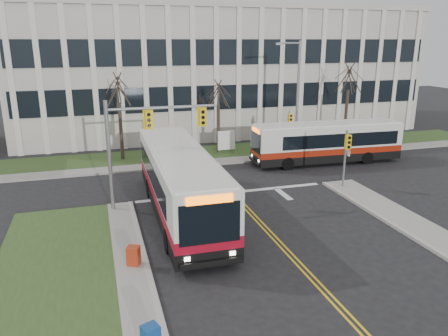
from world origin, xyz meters
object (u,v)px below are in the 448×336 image
directory_sign (226,141)px  newspaper_box_red (134,257)px  bus_cross (327,143)px  streetlight (296,92)px  bus_main (180,184)px

directory_sign → newspaper_box_red: directory_sign is taller
bus_cross → newspaper_box_red: bus_cross is taller
streetlight → directory_sign: (-5.53, 1.30, -4.02)m
newspaper_box_red → bus_cross: bearing=60.5°
newspaper_box_red → bus_main: bearing=82.2°
directory_sign → streetlight: bearing=-13.2°
directory_sign → bus_main: bearing=-117.7°
streetlight → bus_main: 16.26m
directory_sign → bus_cross: (6.69, -4.74, 0.37)m
streetlight → bus_cross: bearing=-71.4°
streetlight → bus_main: bearing=-137.9°
bus_main → streetlight: bearing=43.0°
directory_sign → bus_main: size_ratio=0.15×
bus_main → newspaper_box_red: size_ratio=14.03×
bus_main → bus_cross: (12.96, 7.22, -0.23)m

